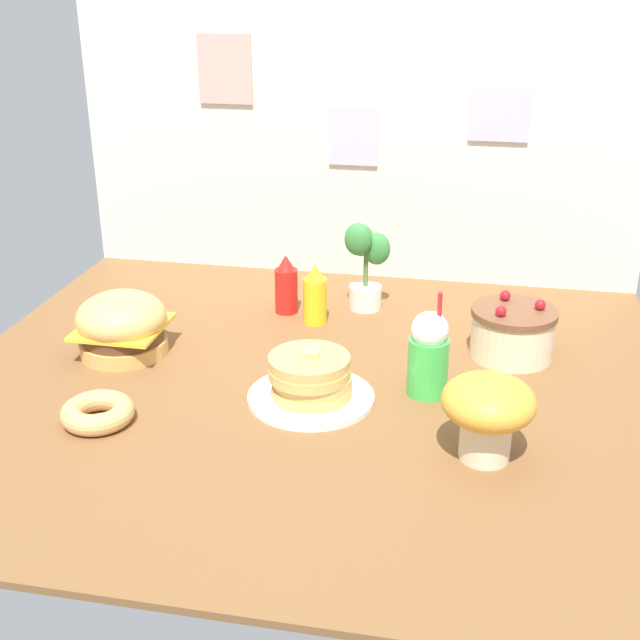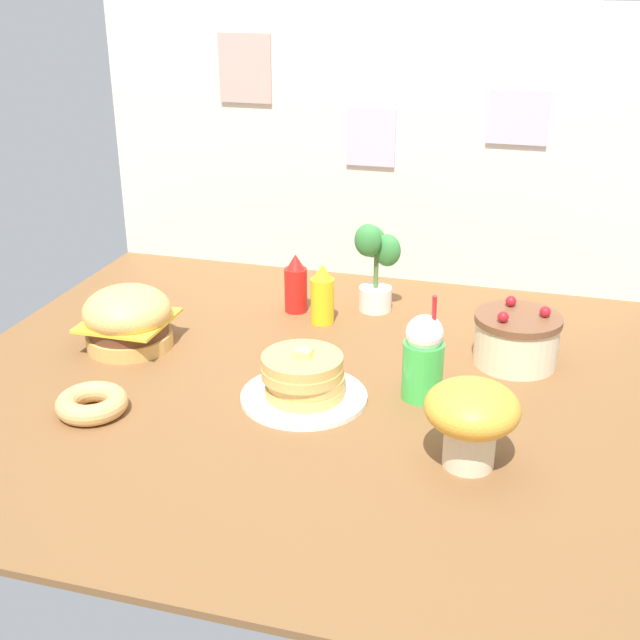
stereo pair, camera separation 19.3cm
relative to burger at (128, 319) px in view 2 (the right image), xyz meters
The scene contains 11 objects.
ground_plane 0.64m from the burger, ahead, with size 2.19×1.96×0.02m, color brown.
back_wall 1.16m from the burger, 55.04° to the left, with size 2.19×0.04×1.05m.
burger is the anchor object (origin of this frame).
pancake_stack 0.69m from the burger, 16.01° to the right, with size 0.37×0.37×0.16m.
layer_cake 1.25m from the burger, 10.16° to the left, with size 0.27×0.27×0.20m.
ketchup_bottle 0.62m from the burger, 45.11° to the left, with size 0.08×0.08×0.22m.
mustard_bottle 0.67m from the burger, 33.15° to the left, with size 0.08×0.08×0.22m.
cream_soda_cup 0.99m from the burger, ahead, with size 0.12×0.12×0.33m.
donut_pink_glaze 0.45m from the burger, 75.74° to the right, with size 0.20×0.20×0.06m.
potted_plant 0.89m from the burger, 36.88° to the left, with size 0.16×0.12×0.33m.
mushroom_stool 1.23m from the burger, 19.08° to the right, with size 0.24×0.24×0.23m.
Camera 2 is at (0.66, -2.12, 1.17)m, focal length 46.28 mm.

